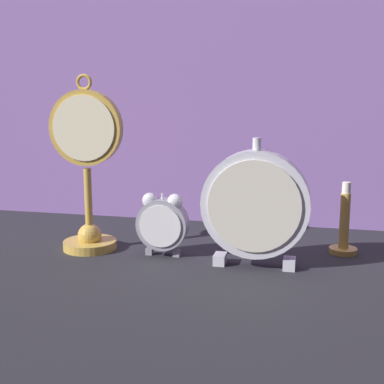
{
  "coord_description": "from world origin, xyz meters",
  "views": [
    {
      "loc": [
        0.21,
        -0.84,
        0.29
      ],
      "look_at": [
        0.0,
        0.08,
        0.11
      ],
      "focal_mm": 50.0,
      "sensor_mm": 36.0,
      "label": 1
    }
  ],
  "objects": [
    {
      "name": "ground_plane",
      "position": [
        0.0,
        0.0,
        0.0
      ],
      "size": [
        4.0,
        4.0,
        0.0
      ],
      "primitive_type": "plane",
      "color": "#232328"
    },
    {
      "name": "brass_candlestick",
      "position": [
        0.27,
        0.14,
        0.04
      ],
      "size": [
        0.05,
        0.05,
        0.13
      ],
      "color": "gold",
      "rests_on": "ground_plane"
    },
    {
      "name": "mantel_clock_silver",
      "position": [
        0.12,
        0.02,
        0.11
      ],
      "size": [
        0.18,
        0.04,
        0.22
      ],
      "color": "silver",
      "rests_on": "ground_plane"
    },
    {
      "name": "alarm_clock_twin_bell",
      "position": [
        -0.05,
        0.05,
        0.06
      ],
      "size": [
        0.09,
        0.03,
        0.11
      ],
      "color": "gray",
      "rests_on": "ground_plane"
    },
    {
      "name": "fabric_backdrop_drape",
      "position": [
        0.0,
        0.33,
        0.28
      ],
      "size": [
        1.49,
        0.01,
        0.56
      ],
      "primitive_type": "cube",
      "color": "#8460A8",
      "rests_on": "ground_plane"
    },
    {
      "name": "pocket_watch_on_stand",
      "position": [
        -0.19,
        0.06,
        0.14
      ],
      "size": [
        0.14,
        0.1,
        0.32
      ],
      "color": "gold",
      "rests_on": "ground_plane"
    }
  ]
}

